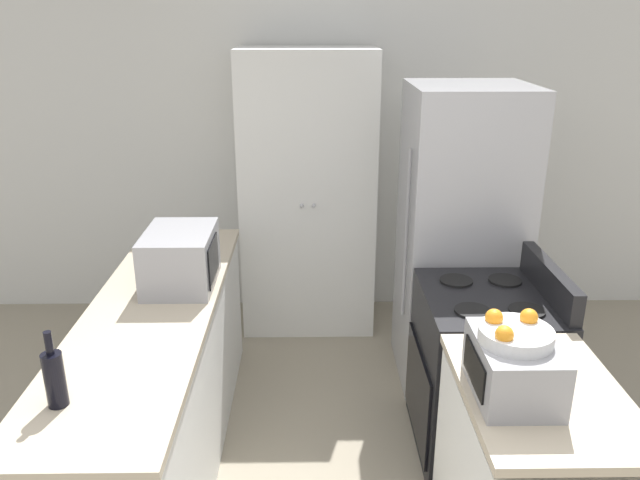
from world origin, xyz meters
The scene contains 9 objects.
wall_back centered at (0.00, 3.15, 1.30)m, with size 7.00×0.06×2.60m.
counter_left centered at (-0.82, 1.24, 0.43)m, with size 0.60×2.27×0.89m.
pantry_cabinet centered at (-0.07, 2.82, 1.00)m, with size 0.93×0.58×1.99m.
stove centered at (0.84, 1.34, 0.45)m, with size 0.66×0.73×1.05m.
refrigerator centered at (0.86, 2.10, 0.92)m, with size 0.71×0.70×1.83m.
microwave centered at (-0.71, 1.51, 1.03)m, with size 0.35×0.46×0.29m.
wine_bottle centered at (-0.96, 0.46, 1.00)m, with size 0.07×0.07×0.29m.
toaster_oven centered at (0.68, 0.50, 1.00)m, with size 0.29×0.39×0.22m.
fruit_bowl centered at (0.68, 0.51, 1.14)m, with size 0.26×0.26×0.10m.
Camera 1 is at (-0.05, -1.45, 2.21)m, focal length 35.00 mm.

